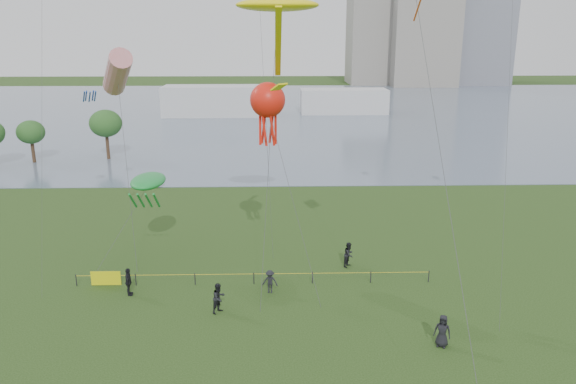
{
  "coord_description": "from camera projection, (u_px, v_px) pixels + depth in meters",
  "views": [
    {
      "loc": [
        -0.79,
        -20.0,
        16.61
      ],
      "look_at": [
        0.0,
        10.0,
        8.0
      ],
      "focal_mm": 35.0,
      "sensor_mm": 36.0,
      "label": 1
    }
  ],
  "objects": [
    {
      "name": "kite_stingray",
      "position": [
        277.0,
        6.0,
        36.29
      ],
      "size": [
        5.45,
        10.18,
        18.69
      ],
      "rotation": [
        0.0,
        0.0,
        0.18
      ],
      "color": "#3F3F42"
    },
    {
      "name": "pavilion_right",
      "position": [
        344.0,
        101.0,
        117.64
      ],
      "size": [
        18.0,
        7.0,
        5.0
      ],
      "primitive_type": "cube",
      "color": "silver",
      "rests_on": "ground_plane"
    },
    {
      "name": "kite_creature",
      "position": [
        148.0,
        181.0,
        40.48
      ],
      "size": [
        4.84,
        5.81,
        6.64
      ],
      "rotation": [
        0.0,
        0.0,
        0.16
      ],
      "color": "#3F3F42"
    },
    {
      "name": "kite_delta",
      "position": [
        419.0,
        7.0,
        25.99
      ],
      "size": [
        1.92,
        12.99,
        19.38
      ],
      "rotation": [
        0.0,
        0.0,
        -0.25
      ],
      "color": "#3F3F42"
    },
    {
      "name": "spectator_c",
      "position": [
        129.0,
        282.0,
        36.45
      ],
      "size": [
        0.59,
        1.15,
        1.87
      ],
      "primitive_type": "imported",
      "rotation": [
        0.0,
        0.0,
        1.69
      ],
      "color": "black",
      "rests_on": "ground_plane"
    },
    {
      "name": "pavilion_left",
      "position": [
        218.0,
        101.0,
        113.97
      ],
      "size": [
        22.0,
        8.0,
        6.0
      ],
      "primitive_type": "cube",
      "color": "silver",
      "rests_on": "ground_plane"
    },
    {
      "name": "building_mid",
      "position": [
        422.0,
        23.0,
        175.4
      ],
      "size": [
        20.0,
        20.0,
        38.0
      ],
      "primitive_type": "cube",
      "color": "gray",
      "rests_on": "ground_plane"
    },
    {
      "name": "kite_octopus",
      "position": [
        268.0,
        101.0,
        35.89
      ],
      "size": [
        4.4,
        5.66,
        13.52
      ],
      "rotation": [
        0.0,
        0.0,
        0.29
      ],
      "color": "#3F3F42"
    },
    {
      "name": "spectator_a",
      "position": [
        219.0,
        298.0,
        34.22
      ],
      "size": [
        1.15,
        1.17,
        1.9
      ],
      "primitive_type": "imported",
      "rotation": [
        0.0,
        0.0,
        0.86
      ],
      "color": "black",
      "rests_on": "ground_plane"
    },
    {
      "name": "building_low",
      "position": [
        374.0,
        40.0,
        182.19
      ],
      "size": [
        16.0,
        18.0,
        28.0
      ],
      "primitive_type": "cube",
      "color": "gray",
      "rests_on": "ground_plane"
    },
    {
      "name": "lake",
      "position": [
        277.0,
        112.0,
        119.9
      ],
      "size": [
        400.0,
        120.0,
        0.08
      ],
      "primitive_type": "cube",
      "color": "slate",
      "rests_on": "ground_plane"
    },
    {
      "name": "kite_windsock",
      "position": [
        117.0,
        73.0,
        41.18
      ],
      "size": [
        4.17,
        7.44,
        15.55
      ],
      "rotation": [
        0.0,
        0.0,
        -0.17
      ],
      "color": "#3F3F42"
    },
    {
      "name": "fence",
      "position": [
        164.0,
        278.0,
        37.99
      ],
      "size": [
        24.07,
        0.07,
        1.05
      ],
      "color": "black",
      "rests_on": "ground_plane"
    },
    {
      "name": "spectator_b",
      "position": [
        270.0,
        282.0,
        36.82
      ],
      "size": [
        1.11,
        0.76,
        1.59
      ],
      "primitive_type": "imported",
      "rotation": [
        0.0,
        0.0,
        -0.17
      ],
      "color": "black",
      "rests_on": "ground_plane"
    },
    {
      "name": "spectator_g",
      "position": [
        349.0,
        255.0,
        40.94
      ],
      "size": [
        1.08,
        1.14,
        1.85
      ],
      "primitive_type": "imported",
      "rotation": [
        0.0,
        0.0,
        0.98
      ],
      "color": "black",
      "rests_on": "ground_plane"
    },
    {
      "name": "spectator_d",
      "position": [
        442.0,
        331.0,
        30.5
      ],
      "size": [
        1.07,
        0.92,
        1.85
      ],
      "primitive_type": "imported",
      "rotation": [
        0.0,
        0.0,
        -0.44
      ],
      "color": "black",
      "rests_on": "ground_plane"
    }
  ]
}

